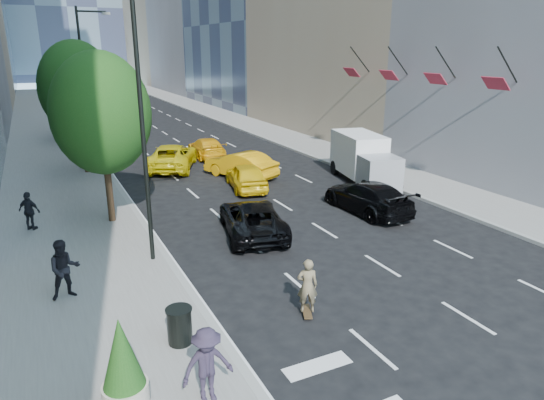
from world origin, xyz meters
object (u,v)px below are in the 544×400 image
city_bus (101,124)px  black_sedan_mercedes (367,197)px  box_truck (364,159)px  skateboarder (307,289)px  black_sedan_lincoln (252,218)px  planter_shrub (123,371)px  trash_can (180,326)px

city_bus → black_sedan_mercedes: bearing=-73.3°
city_bus → box_truck: 23.52m
skateboarder → box_truck: (10.46, 11.50, 0.57)m
black_sedan_lincoln → black_sedan_mercedes: bearing=-164.2°
black_sedan_mercedes → city_bus: (-9.00, 24.70, 0.77)m
black_sedan_lincoln → city_bus: size_ratio=0.47×
planter_shrub → city_bus: bearing=83.2°
trash_can → black_sedan_lincoln: bearing=52.9°
skateboarder → trash_can: 3.87m
skateboarder → box_truck: bearing=-108.8°
skateboarder → planter_shrub: 6.01m
trash_can → planter_shrub: planter_shrub is taller
city_bus → planter_shrub: city_bus is taller
black_sedan_lincoln → planter_shrub: planter_shrub is taller
trash_can → city_bus: bearing=85.9°
black_sedan_lincoln → box_truck: 10.43m
city_bus → planter_shrub: (-4.02, -33.78, -0.26)m
skateboarder → city_bus: (-1.60, 31.69, 0.68)m
black_sedan_mercedes → city_bus: 26.30m
black_sedan_lincoln → box_truck: bearing=-139.3°
skateboarder → city_bus: 31.74m
box_truck → trash_can: bearing=-128.9°
skateboarder → black_sedan_mercedes: size_ratio=0.32×
skateboarder → black_sedan_mercedes: 10.18m
city_bus → skateboarder: bearing=-90.5°
black_sedan_mercedes → trash_can: bearing=29.9°
skateboarder → trash_can: skateboarder is taller
skateboarder → black_sedan_mercedes: (7.40, 6.99, -0.09)m
black_sedan_lincoln → trash_can: black_sedan_lincoln is taller
skateboarder → black_sedan_lincoln: size_ratio=0.33×
black_sedan_lincoln → trash_can: (-5.07, -6.70, -0.08)m
city_bus → box_truck: bearing=-62.5°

